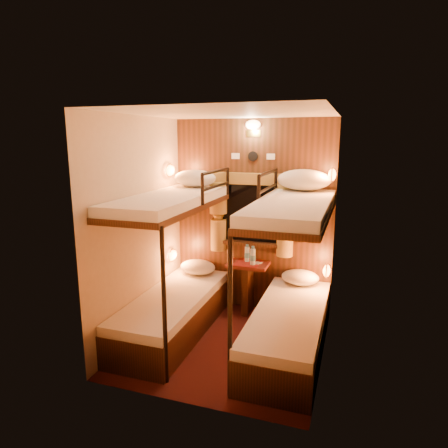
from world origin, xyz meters
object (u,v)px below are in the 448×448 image
(bunk_right, at_px, (289,300))
(table, at_px, (248,281))
(bottle_left, at_px, (247,254))
(bunk_left, at_px, (173,285))
(bottle_right, at_px, (253,257))

(bunk_right, xyz_separation_m, table, (-0.65, 0.78, -0.14))
(bunk_right, xyz_separation_m, bottle_left, (-0.67, 0.83, 0.19))
(bunk_left, relative_size, bunk_right, 1.00)
(bunk_left, distance_m, table, 1.02)
(table, bearing_deg, bottle_left, 117.95)
(bunk_right, bearing_deg, table, 129.67)
(bunk_left, bearing_deg, bottle_right, 44.99)
(bottle_left, bearing_deg, bunk_right, -50.93)
(bunk_left, xyz_separation_m, bunk_right, (1.30, 0.00, 0.00))
(bunk_right, xyz_separation_m, bottle_right, (-0.57, 0.72, 0.19))
(bunk_left, height_order, table, bunk_left)
(bunk_right, height_order, bottle_left, bunk_right)
(bunk_right, bearing_deg, bottle_left, 129.07)
(bottle_right, bearing_deg, bunk_right, -51.62)
(bunk_left, height_order, bottle_right, bunk_left)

